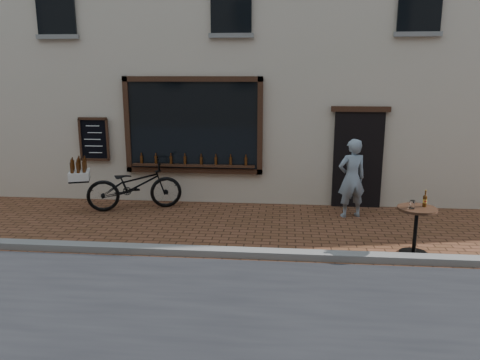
{
  "coord_description": "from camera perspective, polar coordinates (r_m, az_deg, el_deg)",
  "views": [
    {
      "loc": [
        0.23,
        -7.25,
        3.07
      ],
      "look_at": [
        -0.59,
        1.2,
        1.1
      ],
      "focal_mm": 35.0,
      "sensor_mm": 36.0,
      "label": 1
    }
  ],
  "objects": [
    {
      "name": "bistro_table",
      "position": [
        8.5,
        20.7,
        -4.71
      ],
      "size": [
        0.65,
        0.65,
        1.12
      ],
      "color": "black",
      "rests_on": "ground"
    },
    {
      "name": "shop_building",
      "position": [
        13.88,
        4.84,
        21.01
      ],
      "size": [
        28.0,
        6.2,
        10.0
      ],
      "color": "#B8AB91",
      "rests_on": "ground"
    },
    {
      "name": "cargo_bicycle",
      "position": [
        10.85,
        -12.95,
        -0.6
      ],
      "size": [
        2.52,
        1.47,
        1.19
      ],
      "rotation": [
        0.0,
        0.0,
        1.92
      ],
      "color": "black",
      "rests_on": "ground"
    },
    {
      "name": "ground",
      "position": [
        7.88,
        3.45,
        -9.9
      ],
      "size": [
        90.0,
        90.0,
        0.0
      ],
      "primitive_type": "plane",
      "color": "#59331C",
      "rests_on": "ground"
    },
    {
      "name": "pedestrian",
      "position": [
        10.26,
        13.46,
        0.2
      ],
      "size": [
        0.71,
        0.58,
        1.7
      ],
      "primitive_type": "imported",
      "rotation": [
        0.0,
        0.0,
        3.45
      ],
      "color": "gray",
      "rests_on": "ground"
    },
    {
      "name": "kerb",
      "position": [
        8.04,
        3.51,
        -8.95
      ],
      "size": [
        90.0,
        0.25,
        0.12
      ],
      "primitive_type": "cube",
      "color": "slate",
      "rests_on": "ground"
    }
  ]
}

